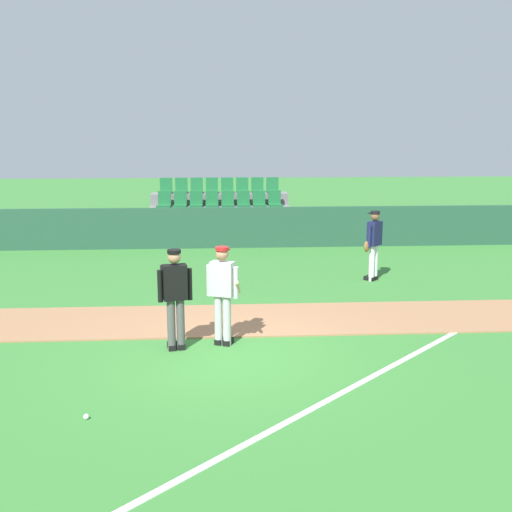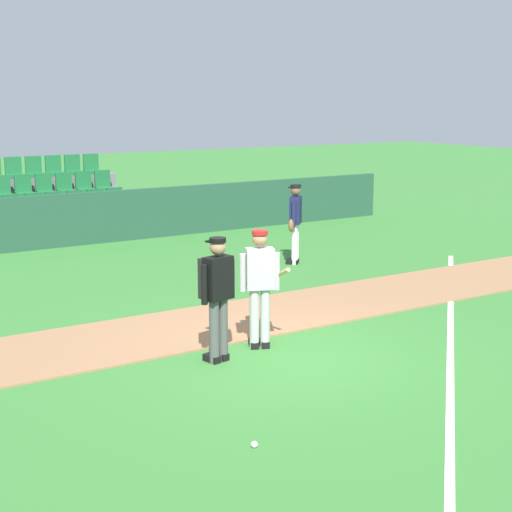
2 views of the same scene
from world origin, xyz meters
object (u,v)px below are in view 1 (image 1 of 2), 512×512
object	(u,v)px
batter_grey_jersey	(223,292)
runner_navy_jersey	(374,243)
umpire_home_plate	(175,293)
baseball	(86,417)

from	to	relation	value
batter_grey_jersey	runner_navy_jersey	distance (m)	5.94
umpire_home_plate	batter_grey_jersey	bearing A→B (deg)	12.41
batter_grey_jersey	baseball	xyz separation A→B (m)	(-1.83, -2.76, -0.93)
baseball	umpire_home_plate	bearing A→B (deg)	68.57
batter_grey_jersey	umpire_home_plate	world-z (taller)	same
umpire_home_plate	baseball	distance (m)	2.94
batter_grey_jersey	runner_navy_jersey	world-z (taller)	same
runner_navy_jersey	baseball	distance (m)	9.29
batter_grey_jersey	umpire_home_plate	xyz separation A→B (m)	(-0.81, -0.18, 0.03)
umpire_home_plate	runner_navy_jersey	size ratio (longest dim) A/B	1.00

